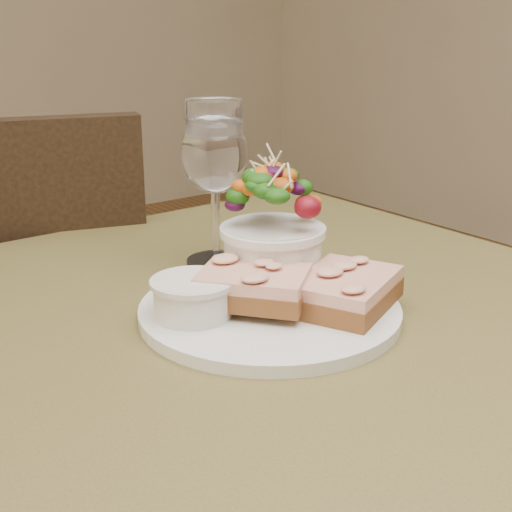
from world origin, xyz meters
TOP-DOWN VIEW (x-y plane):
  - cafe_table at (0.00, 0.00)m, footprint 0.80×0.80m
  - chair_far at (-0.05, 0.61)m, footprint 0.53×0.53m
  - dinner_plate at (0.03, 0.01)m, footprint 0.25×0.25m
  - sandwich_front at (0.08, -0.04)m, footprint 0.13×0.12m
  - sandwich_back at (0.01, 0.01)m, footprint 0.12×0.13m
  - ramekin at (-0.04, 0.03)m, footprint 0.07×0.07m
  - salad_bowl at (0.07, 0.06)m, footprint 0.10×0.10m
  - garnish at (-0.03, 0.09)m, footprint 0.05×0.04m
  - wine_glass at (0.08, 0.17)m, footprint 0.08×0.08m

SIDE VIEW (x-z plane):
  - chair_far at x=-0.05m, z-range -0.16..0.74m
  - cafe_table at x=0.00m, z-range 0.27..1.02m
  - dinner_plate at x=0.03m, z-range 0.75..0.76m
  - garnish at x=-0.03m, z-range 0.76..0.78m
  - sandwich_front at x=0.08m, z-range 0.76..0.79m
  - ramekin at x=-0.04m, z-range 0.76..0.80m
  - sandwich_back at x=0.01m, z-range 0.77..0.80m
  - salad_bowl at x=0.07m, z-range 0.76..0.88m
  - wine_glass at x=0.08m, z-range 0.79..0.96m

